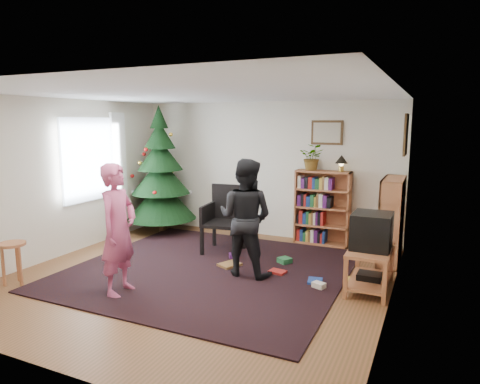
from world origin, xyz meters
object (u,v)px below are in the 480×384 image
at_px(armchair, 227,216).
at_px(person_standing, 118,230).
at_px(crt_tv, 372,231).
at_px(bookshelf_right, 392,220).
at_px(table_lamp, 341,160).
at_px(bookshelf_back, 322,207).
at_px(potted_plant, 313,157).
at_px(stool, 13,252).
at_px(tv_stand, 370,265).
at_px(christmas_tree, 161,180).
at_px(picture_right, 406,135).
at_px(picture_back, 327,133).
at_px(person_by_chair, 245,218).

height_order(armchair, person_standing, person_standing).
xyz_separation_m(crt_tv, armchair, (-2.41, 0.73, -0.18)).
height_order(bookshelf_right, table_lamp, table_lamp).
relative_size(bookshelf_back, armchair, 1.18).
bearing_deg(bookshelf_back, table_lamp, 0.00).
bearing_deg(potted_plant, stool, -130.19).
distance_m(tv_stand, potted_plant, 2.52).
bearing_deg(christmas_tree, table_lamp, 7.60).
height_order(bookshelf_right, person_standing, person_standing).
relative_size(bookshelf_back, bookshelf_right, 1.00).
bearing_deg(stool, table_lamp, 45.46).
relative_size(crt_tv, table_lamp, 1.84).
distance_m(person_standing, table_lamp, 3.89).
bearing_deg(picture_right, crt_tv, -101.99).
height_order(person_standing, table_lamp, person_standing).
distance_m(picture_back, christmas_tree, 3.27).
relative_size(picture_right, armchair, 0.54).
distance_m(armchair, person_by_chair, 1.19).
distance_m(picture_back, bookshelf_right, 1.87).
distance_m(picture_back, person_by_chair, 2.47).
bearing_deg(table_lamp, christmas_tree, -172.40).
relative_size(christmas_tree, bookshelf_back, 1.88).
relative_size(picture_right, tv_stand, 0.65).
xyz_separation_m(picture_right, armchair, (-2.66, -0.48, -1.35)).
bearing_deg(potted_plant, table_lamp, 0.00).
bearing_deg(tv_stand, crt_tv, 180.00).
distance_m(picture_back, tv_stand, 2.75).
relative_size(picture_right, crt_tv, 1.15).
distance_m(armchair, potted_plant, 1.82).
relative_size(picture_right, bookshelf_right, 0.46).
height_order(person_standing, person_by_chair, person_standing).
height_order(stool, potted_plant, potted_plant).
bearing_deg(person_by_chair, bookshelf_back, -105.63).
relative_size(picture_back, bookshelf_back, 0.42).
bearing_deg(person_standing, armchair, -16.19).
bearing_deg(tv_stand, person_standing, -153.10).
relative_size(tv_stand, person_by_chair, 0.56).
relative_size(christmas_tree, potted_plant, 5.36).
xyz_separation_m(picture_back, table_lamp, (0.29, -0.14, -0.46)).
height_order(crt_tv, person_by_chair, person_by_chair).
bearing_deg(christmas_tree, potted_plant, 8.91).
bearing_deg(bookshelf_back, person_standing, -118.38).
bearing_deg(armchair, tv_stand, -23.40).
bearing_deg(picture_right, stool, -146.68).
bearing_deg(crt_tv, tv_stand, -0.00).
relative_size(person_standing, table_lamp, 5.82).
relative_size(picture_back, tv_stand, 0.60).
xyz_separation_m(bookshelf_right, stool, (-4.43, -3.07, -0.22)).
height_order(potted_plant, table_lamp, potted_plant).
bearing_deg(potted_plant, crt_tv, -54.79).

